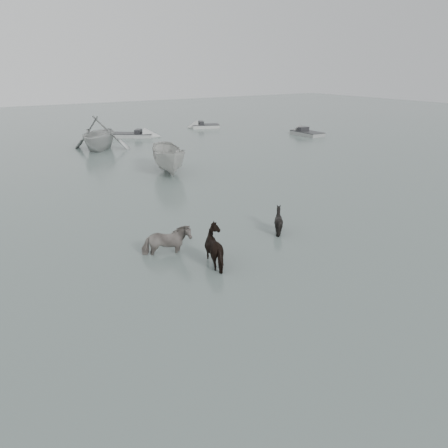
% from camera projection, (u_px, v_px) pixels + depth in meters
% --- Properties ---
extents(ground, '(140.00, 140.00, 0.00)m').
position_uv_depth(ground, '(238.00, 265.00, 15.49)').
color(ground, slate).
rests_on(ground, ground).
extents(pony_pinto, '(2.00, 1.37, 1.55)m').
position_uv_depth(pony_pinto, '(166.00, 235.00, 16.07)').
color(pony_pinto, black).
rests_on(pony_pinto, ground).
extents(pony_dark, '(1.60, 1.76, 1.54)m').
position_uv_depth(pony_dark, '(219.00, 243.00, 15.38)').
color(pony_dark, black).
rests_on(pony_dark, ground).
extents(pony_black, '(1.27, 1.17, 1.22)m').
position_uv_depth(pony_black, '(279.00, 218.00, 18.38)').
color(pony_black, black).
rests_on(pony_black, ground).
extents(rowboat_trail, '(7.15, 7.27, 2.90)m').
position_uv_depth(rowboat_trail, '(99.00, 132.00, 35.70)').
color(rowboat_trail, '#B0B2B0').
rests_on(rowboat_trail, ground).
extents(boat_small, '(3.30, 5.41, 1.96)m').
position_uv_depth(boat_small, '(169.00, 157.00, 28.30)').
color(boat_small, '#B6B6B1').
rests_on(boat_small, ground).
extents(skiff_port, '(1.66, 4.81, 0.75)m').
position_uv_depth(skiff_port, '(307.00, 131.00, 43.26)').
color(skiff_port, gray).
rests_on(skiff_port, ground).
extents(skiff_mid, '(5.70, 4.85, 0.75)m').
position_uv_depth(skiff_mid, '(131.00, 133.00, 42.17)').
color(skiff_mid, '#A7AAA7').
rests_on(skiff_mid, ground).
extents(skiff_star, '(4.40, 2.98, 0.75)m').
position_uv_depth(skiff_star, '(206.00, 124.00, 48.24)').
color(skiff_star, '#B7B8B3').
rests_on(skiff_star, ground).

